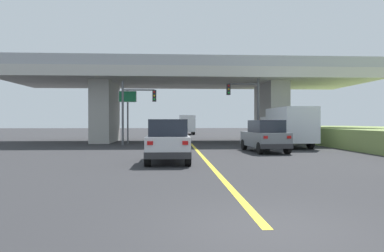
# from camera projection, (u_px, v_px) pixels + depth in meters

# --- Properties ---
(ground) EXTENTS (160.00, 160.00, 0.00)m
(ground) POSITION_uv_depth(u_px,v_px,m) (189.00, 142.00, 34.41)
(ground) COLOR #2B2B2D
(overpass_bridge) EXTENTS (33.43, 10.81, 7.44)m
(overpass_bridge) POSITION_uv_depth(u_px,v_px,m) (189.00, 88.00, 34.36)
(overpass_bridge) COLOR #B7B5AD
(overpass_bridge) RESTS_ON ground
(lane_divider_stripe) EXTENTS (0.20, 25.42, 0.01)m
(lane_divider_stripe) POSITION_uv_depth(u_px,v_px,m) (203.00, 158.00, 18.90)
(lane_divider_stripe) COLOR yellow
(lane_divider_stripe) RESTS_ON ground
(suv_lead) EXTENTS (1.99, 4.26, 2.02)m
(suv_lead) POSITION_uv_depth(u_px,v_px,m) (168.00, 141.00, 16.68)
(suv_lead) COLOR silver
(suv_lead) RESTS_ON ground
(suv_crossing) EXTENTS (2.24, 4.72, 2.02)m
(suv_crossing) POSITION_uv_depth(u_px,v_px,m) (265.00, 136.00, 22.50)
(suv_crossing) COLOR slate
(suv_crossing) RESTS_ON ground
(box_truck) EXTENTS (2.33, 7.41, 2.97)m
(box_truck) POSITION_uv_depth(u_px,v_px,m) (287.00, 126.00, 27.21)
(box_truck) COLOR silver
(box_truck) RESTS_ON ground
(traffic_signal_nearside) EXTENTS (2.83, 0.36, 5.85)m
(traffic_signal_nearside) POSITION_uv_depth(u_px,v_px,m) (248.00, 101.00, 30.32)
(traffic_signal_nearside) COLOR #56595E
(traffic_signal_nearside) RESTS_ON ground
(traffic_signal_farside) EXTENTS (2.85, 0.36, 5.26)m
(traffic_signal_farside) POSITION_uv_depth(u_px,v_px,m) (134.00, 105.00, 29.19)
(traffic_signal_farside) COLOR #56595E
(traffic_signal_farside) RESTS_ON ground
(highway_sign) EXTENTS (1.55, 0.17, 4.77)m
(highway_sign) POSITION_uv_depth(u_px,v_px,m) (128.00, 104.00, 30.90)
(highway_sign) COLOR #56595E
(highway_sign) RESTS_ON ground
(semi_truck_distant) EXTENTS (2.33, 6.75, 2.94)m
(semi_truck_distant) POSITION_uv_depth(u_px,v_px,m) (187.00, 124.00, 55.39)
(semi_truck_distant) COLOR red
(semi_truck_distant) RESTS_ON ground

